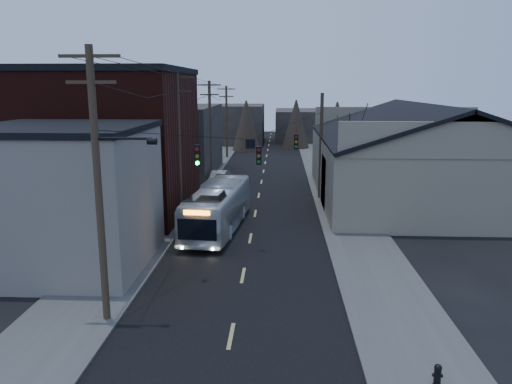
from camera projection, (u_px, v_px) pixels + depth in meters
ground at (225, 366)px, 16.49m from camera, size 160.00×160.00×0.00m
road_surface at (261, 186)px, 45.78m from camera, size 9.00×110.00×0.02m
sidewalk_left at (190, 185)px, 46.08m from camera, size 4.00×110.00×0.12m
sidewalk_right at (332, 186)px, 45.46m from camera, size 4.00×110.00×0.12m
building_clapboard at (65, 199)px, 24.97m from camera, size 8.00×8.00×7.00m
building_brick at (115, 144)px, 35.44m from camera, size 10.00×12.00×10.00m
building_left_far at (171, 140)px, 51.36m from camera, size 9.00×14.00×7.00m
warehouse at (421, 167)px, 39.72m from camera, size 16.16×20.60×7.73m
building_far_left at (232, 124)px, 79.61m from camera, size 10.00×12.00×6.00m
building_far_right at (311, 125)px, 83.99m from camera, size 12.00×14.00×5.00m
bare_tree at (348, 165)px, 34.96m from camera, size 0.40×0.40×7.20m
utility_lines at (218, 139)px, 39.17m from camera, size 11.24×45.28×10.50m
bus at (218, 207)px, 31.72m from camera, size 3.45×10.78×2.95m
parked_car at (219, 178)px, 46.21m from camera, size 1.69×4.05×1.30m
fire_hydrant at (438, 374)px, 15.18m from camera, size 0.33×0.23×0.69m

